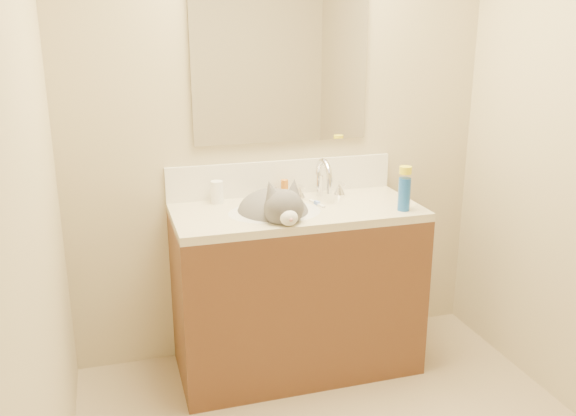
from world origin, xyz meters
TOP-DOWN VIEW (x-y plane):
  - room_shell at (0.00, 0.00)m, footprint 2.24×2.54m
  - vanity_cabinet at (0.00, 0.97)m, footprint 1.20×0.55m
  - counter_slab at (0.00, 0.97)m, footprint 1.20×0.55m
  - basin at (-0.12, 0.94)m, footprint 0.45×0.36m
  - faucet at (0.18, 1.11)m, footprint 0.28×0.20m
  - cat at (-0.12, 0.94)m, footprint 0.40×0.49m
  - backsplash at (0.00, 1.24)m, footprint 1.20×0.02m
  - mirror at (0.00, 1.24)m, footprint 0.90×0.02m
  - pill_bottle at (-0.35, 1.17)m, footprint 0.07×0.07m
  - pill_label at (-0.35, 1.17)m, footprint 0.06×0.06m
  - silver_jar at (-0.06, 1.19)m, footprint 0.06×0.06m
  - amber_bottle at (-0.00, 1.17)m, footprint 0.05×0.05m
  - toothbrush at (0.11, 1.00)m, footprint 0.04×0.14m
  - toothbrush_head at (0.11, 1.00)m, footprint 0.02×0.04m
  - spray_can at (0.48, 0.79)m, footprint 0.07×0.07m
  - spray_cap at (0.48, 0.79)m, footprint 0.07×0.07m

SIDE VIEW (x-z plane):
  - vanity_cabinet at x=0.00m, z-range 0.00..0.82m
  - basin at x=-0.12m, z-range 0.72..0.86m
  - counter_slab at x=0.00m, z-range 0.82..0.86m
  - cat at x=-0.12m, z-range 0.67..1.03m
  - toothbrush at x=0.11m, z-range 0.86..0.87m
  - toothbrush_head at x=0.11m, z-range 0.86..0.88m
  - silver_jar at x=-0.06m, z-range 0.86..0.92m
  - pill_label at x=-0.35m, z-range 0.89..0.92m
  - amber_bottle at x=0.00m, z-range 0.86..0.95m
  - pill_bottle at x=-0.35m, z-range 0.86..0.97m
  - spray_can at x=0.48m, z-range 0.86..1.02m
  - faucet at x=0.18m, z-range 0.84..1.05m
  - backsplash at x=0.00m, z-range 0.86..1.04m
  - spray_cap at x=0.48m, z-range 1.04..1.08m
  - room_shell at x=0.00m, z-range 0.23..2.75m
  - mirror at x=0.00m, z-range 1.14..1.94m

